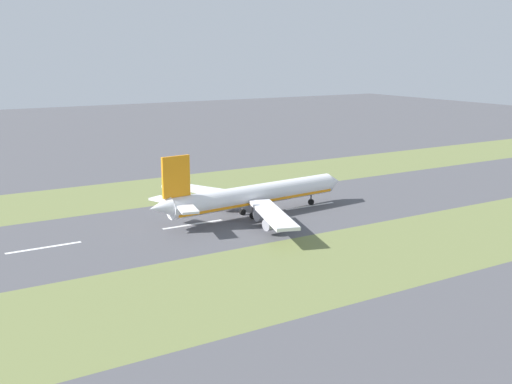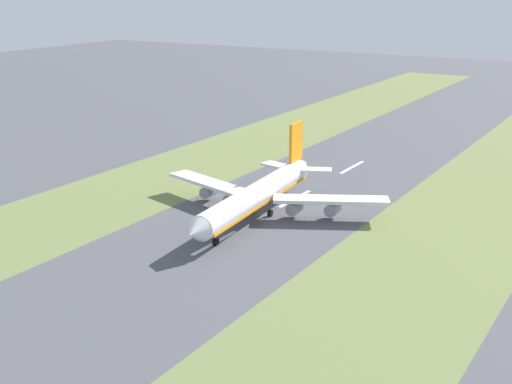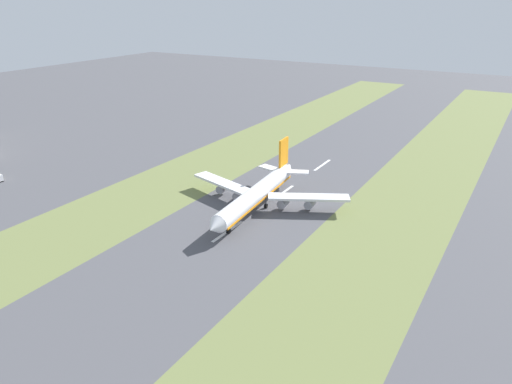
{
  "view_description": "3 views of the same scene",
  "coord_description": "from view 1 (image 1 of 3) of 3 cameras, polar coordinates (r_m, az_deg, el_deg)",
  "views": [
    {
      "loc": [
        146.35,
        -83.17,
        46.35
      ],
      "look_at": [
        0.72,
        3.63,
        7.0
      ],
      "focal_mm": 42.0,
      "sensor_mm": 36.0,
      "label": 1
    },
    {
      "loc": [
        -86.93,
        151.61,
        58.71
      ],
      "look_at": [
        0.72,
        3.63,
        7.0
      ],
      "focal_mm": 50.0,
      "sensor_mm": 36.0,
      "label": 2
    },
    {
      "loc": [
        -82.22,
        147.64,
        72.53
      ],
      "look_at": [
        0.72,
        3.63,
        7.0
      ],
      "focal_mm": 35.0,
      "sensor_mm": 36.0,
      "label": 3
    }
  ],
  "objects": [
    {
      "name": "ground_plane",
      "position": [
        174.6,
        -1.14,
        -2.33
      ],
      "size": [
        800.0,
        800.0,
        0.0
      ],
      "primitive_type": "plane",
      "color": "#4C4C51"
    },
    {
      "name": "grass_median_west",
      "position": [
        213.73,
        -7.13,
        0.44
      ],
      "size": [
        40.0,
        600.0,
        0.01
      ],
      "primitive_type": "cube",
      "color": "olive",
      "rests_on": "ground"
    },
    {
      "name": "grass_median_east",
      "position": [
        139.06,
        8.14,
        -6.54
      ],
      "size": [
        40.0,
        600.0,
        0.01
      ],
      "primitive_type": "cube",
      "color": "olive",
      "rests_on": "ground"
    },
    {
      "name": "centreline_dash_near",
      "position": [
        155.83,
        -19.53,
        -5.01
      ],
      "size": [
        1.2,
        18.0,
        0.01
      ],
      "primitive_type": "cube",
      "color": "silver",
      "rests_on": "ground"
    },
    {
      "name": "centreline_dash_mid",
      "position": [
        167.42,
        -6.03,
        -3.08
      ],
      "size": [
        1.2,
        18.0,
        0.01
      ],
      "primitive_type": "cube",
      "color": "silver",
      "rests_on": "ground"
    },
    {
      "name": "centreline_dash_far",
      "position": [
        187.01,
        5.16,
        -1.34
      ],
      "size": [
        1.2,
        18.0,
        0.01
      ],
      "primitive_type": "cube",
      "color": "silver",
      "rests_on": "ground"
    },
    {
      "name": "airplane_main_jet",
      "position": [
        173.19,
        -0.51,
        -0.4
      ],
      "size": [
        63.89,
        67.22,
        20.2
      ],
      "color": "white",
      "rests_on": "ground"
    }
  ]
}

